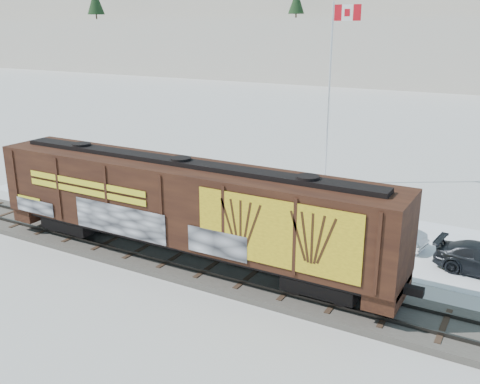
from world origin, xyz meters
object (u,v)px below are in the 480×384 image
Objects in this scene: hopper_railcar at (182,204)px; car_silver at (165,185)px; car_white at (385,231)px; flagpole at (329,120)px.

hopper_railcar reaches higher than car_silver.
hopper_railcar is at bearing 143.05° from car_white.
car_white is (6.49, -8.82, -3.81)m from flagpole.
hopper_railcar is 5.09× the size of car_silver.
car_silver is at bearing -136.39° from flagpole.
car_silver is at bearing 94.82° from car_white.
flagpole is 11.60m from car_white.
car_silver is (-8.20, -7.81, -3.83)m from flagpole.
flagpole is 11.95m from car_silver.
car_white is (14.69, -1.01, 0.01)m from car_silver.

